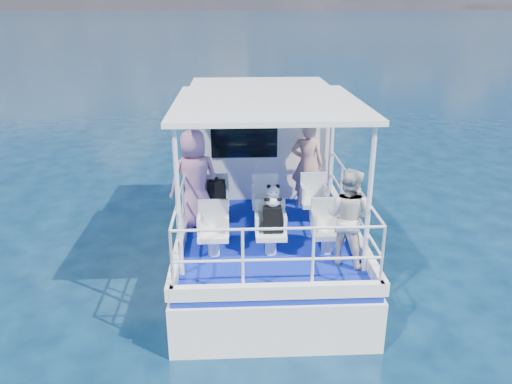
% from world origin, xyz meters
% --- Properties ---
extents(ground, '(2000.00, 2000.00, 0.00)m').
position_xyz_m(ground, '(0.00, 0.00, 0.00)').
color(ground, '#061A31').
rests_on(ground, ground).
extents(hull, '(3.00, 7.00, 1.60)m').
position_xyz_m(hull, '(0.00, 1.00, 0.00)').
color(hull, white).
rests_on(hull, ground).
extents(deck, '(2.90, 6.90, 0.10)m').
position_xyz_m(deck, '(0.00, 1.00, 0.85)').
color(deck, navy).
rests_on(deck, hull).
extents(cabin, '(2.85, 2.00, 2.20)m').
position_xyz_m(cabin, '(0.00, 2.30, 2.00)').
color(cabin, white).
rests_on(cabin, deck).
extents(canopy, '(3.00, 3.20, 0.08)m').
position_xyz_m(canopy, '(0.00, -0.20, 3.14)').
color(canopy, white).
rests_on(canopy, cabin).
extents(canopy_posts, '(2.77, 2.97, 2.20)m').
position_xyz_m(canopy_posts, '(0.00, -0.25, 2.00)').
color(canopy_posts, white).
rests_on(canopy_posts, deck).
extents(railings, '(2.84, 3.59, 1.00)m').
position_xyz_m(railings, '(0.00, -0.58, 1.40)').
color(railings, white).
rests_on(railings, deck).
extents(seat_port_fwd, '(0.48, 0.46, 0.38)m').
position_xyz_m(seat_port_fwd, '(-0.90, 0.20, 1.09)').
color(seat_port_fwd, white).
rests_on(seat_port_fwd, deck).
extents(seat_center_fwd, '(0.48, 0.46, 0.38)m').
position_xyz_m(seat_center_fwd, '(0.00, 0.20, 1.09)').
color(seat_center_fwd, white).
rests_on(seat_center_fwd, deck).
extents(seat_stbd_fwd, '(0.48, 0.46, 0.38)m').
position_xyz_m(seat_stbd_fwd, '(0.90, 0.20, 1.09)').
color(seat_stbd_fwd, white).
rests_on(seat_stbd_fwd, deck).
extents(seat_port_aft, '(0.48, 0.46, 0.38)m').
position_xyz_m(seat_port_aft, '(-0.90, -1.10, 1.09)').
color(seat_port_aft, white).
rests_on(seat_port_aft, deck).
extents(seat_center_aft, '(0.48, 0.46, 0.38)m').
position_xyz_m(seat_center_aft, '(0.00, -1.10, 1.09)').
color(seat_center_aft, white).
rests_on(seat_center_aft, deck).
extents(seat_stbd_aft, '(0.48, 0.46, 0.38)m').
position_xyz_m(seat_stbd_aft, '(0.90, -1.10, 1.09)').
color(seat_stbd_aft, white).
rests_on(seat_stbd_aft, deck).
extents(passenger_port_fwd, '(0.78, 0.68, 1.76)m').
position_xyz_m(passenger_port_fwd, '(-1.25, 0.03, 1.78)').
color(passenger_port_fwd, pink).
rests_on(passenger_port_fwd, deck).
extents(passenger_stbd_fwd, '(0.68, 0.52, 1.69)m').
position_xyz_m(passenger_stbd_fwd, '(0.86, 0.94, 1.74)').
color(passenger_stbd_fwd, tan).
rests_on(passenger_stbd_fwd, deck).
extents(passenger_stbd_aft, '(0.93, 0.88, 1.51)m').
position_xyz_m(passenger_stbd_aft, '(1.13, -1.44, 1.65)').
color(passenger_stbd_aft, silver).
rests_on(passenger_stbd_aft, deck).
extents(backpack_port, '(0.32, 0.18, 0.41)m').
position_xyz_m(backpack_port, '(-0.88, 0.19, 1.49)').
color(backpack_port, black).
rests_on(backpack_port, seat_port_fwd).
extents(backpack_center, '(0.28, 0.16, 0.43)m').
position_xyz_m(backpack_center, '(0.02, -1.11, 1.49)').
color(backpack_center, black).
rests_on(backpack_center, seat_center_aft).
extents(compact_camera, '(0.10, 0.06, 0.06)m').
position_xyz_m(compact_camera, '(-0.90, 0.18, 1.73)').
color(compact_camera, black).
rests_on(compact_camera, backpack_port).
extents(panda, '(0.23, 0.19, 0.36)m').
position_xyz_m(panda, '(0.03, -1.10, 1.88)').
color(panda, silver).
rests_on(panda, backpack_center).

